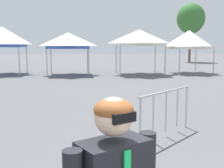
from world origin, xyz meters
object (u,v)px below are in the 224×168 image
Objects in this scene: canopy_tent_far_right at (68,41)px; tree_behind_tents_right at (191,19)px; crowd_barrier_near_person at (166,104)px; canopy_tent_far_left at (139,38)px; canopy_tent_left_of_center at (2,37)px; canopy_tent_right_of_center at (189,40)px.

tree_behind_tents_right is at bearing 43.07° from canopy_tent_far_right.
canopy_tent_far_left is at bearing 79.24° from crowd_barrier_near_person.
canopy_tent_left_of_center is 1.07× the size of canopy_tent_right_of_center.
canopy_tent_far_left is at bearing -4.18° from canopy_tent_far_right.
canopy_tent_far_right is at bearing -136.93° from tree_behind_tents_right.
canopy_tent_far_left is at bearing -124.76° from tree_behind_tents_right.
canopy_tent_right_of_center is at bearing 0.33° from canopy_tent_far_right.
canopy_tent_far_left is at bearing -173.88° from canopy_tent_right_of_center.
canopy_tent_right_of_center is at bearing 65.29° from crowd_barrier_near_person.
crowd_barrier_near_person is at bearing -100.76° from canopy_tent_far_left.
canopy_tent_far_left is 1.06× the size of canopy_tent_right_of_center.
tree_behind_tents_right reaches higher than canopy_tent_left_of_center.
canopy_tent_left_of_center is 13.71m from canopy_tent_right_of_center.
canopy_tent_far_left reaches higher than canopy_tent_far_right.
crowd_barrier_near_person is (-6.52, -14.18, -1.76)m from canopy_tent_right_of_center.
tree_behind_tents_right is at bearing 55.24° from canopy_tent_far_left.
canopy_tent_left_of_center is 4.87m from canopy_tent_far_right.
canopy_tent_right_of_center is (3.91, 0.42, -0.11)m from canopy_tent_far_left.
canopy_tent_far_left is (5.03, -0.37, 0.20)m from canopy_tent_far_right.
canopy_tent_right_of_center is 0.43× the size of tree_behind_tents_right.
canopy_tent_far_left is 14.13m from crowd_barrier_near_person.
canopy_tent_far_right is 20.79m from tree_behind_tents_right.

